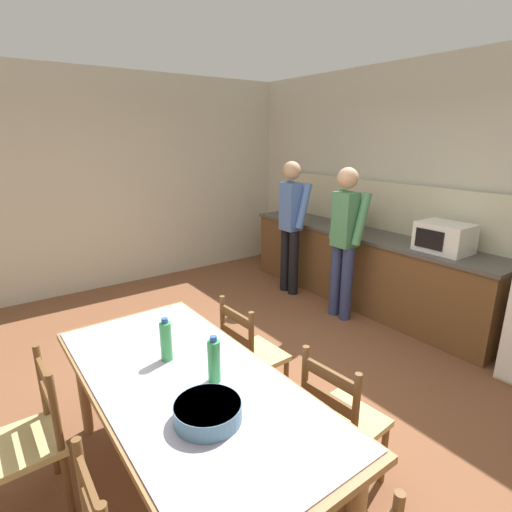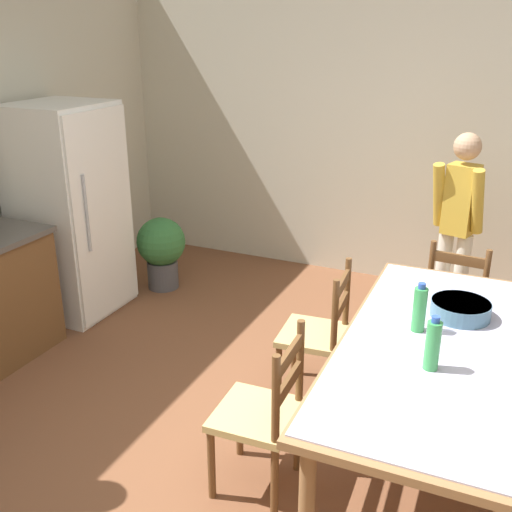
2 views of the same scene
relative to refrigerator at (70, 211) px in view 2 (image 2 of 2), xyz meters
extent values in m
plane|color=brown|center=(-1.47, -2.19, -0.86)|extent=(8.32, 8.32, 0.00)
cube|color=beige|center=(1.79, -2.19, 0.59)|extent=(0.12, 5.20, 2.90)
cube|color=white|center=(0.00, 0.01, 0.00)|extent=(0.74, 0.68, 1.73)
cube|color=white|center=(0.00, -0.34, 0.00)|extent=(0.71, 0.02, 1.66)
cylinder|color=#A5AAB2|center=(-0.22, -0.36, 0.09)|extent=(0.02, 0.02, 0.60)
cylinder|color=olive|center=(0.07, -3.41, -0.50)|extent=(0.07, 0.07, 0.73)
cylinder|color=olive|center=(0.06, -2.67, -0.50)|extent=(0.07, 0.07, 0.73)
cube|color=olive|center=(-0.85, -3.05, -0.11)|extent=(2.04, 0.96, 0.04)
cube|color=#B7B2CC|center=(-0.85, -3.05, -0.08)|extent=(1.96, 0.92, 0.01)
cylinder|color=green|center=(-1.11, -3.06, 0.04)|extent=(0.07, 0.07, 0.24)
cylinder|color=#2D51B2|center=(-1.11, -3.06, 0.17)|extent=(0.04, 0.04, 0.03)
cylinder|color=green|center=(-0.75, -2.93, 0.04)|extent=(0.07, 0.07, 0.24)
cylinder|color=#2D51B2|center=(-0.75, -2.93, 0.17)|extent=(0.04, 0.04, 0.03)
cylinder|color=slate|center=(-0.50, -3.12, -0.04)|extent=(0.32, 0.32, 0.09)
cylinder|color=slate|center=(-0.50, -3.12, 0.00)|extent=(0.31, 0.31, 0.02)
cylinder|color=brown|center=(-0.24, -2.06, -0.66)|extent=(0.04, 0.04, 0.41)
cylinder|color=brown|center=(-0.60, -2.09, -0.66)|extent=(0.04, 0.04, 0.41)
cylinder|color=brown|center=(-0.21, -2.40, -0.66)|extent=(0.04, 0.04, 0.41)
cylinder|color=brown|center=(-0.57, -2.43, -0.66)|extent=(0.04, 0.04, 0.41)
cube|color=tan|center=(-0.41, -2.25, -0.43)|extent=(0.45, 0.43, 0.04)
cylinder|color=brown|center=(-0.21, -2.40, -0.18)|extent=(0.04, 0.04, 0.46)
cylinder|color=brown|center=(-0.57, -2.43, -0.18)|extent=(0.04, 0.04, 0.46)
cube|color=brown|center=(-0.39, -2.42, -0.05)|extent=(0.36, 0.05, 0.07)
cube|color=brown|center=(-0.39, -2.42, -0.21)|extent=(0.36, 0.05, 0.07)
cylinder|color=brown|center=(-1.15, -2.08, -0.66)|extent=(0.04, 0.04, 0.41)
cylinder|color=brown|center=(-1.51, -2.10, -0.66)|extent=(0.04, 0.04, 0.41)
cylinder|color=brown|center=(-1.13, -2.42, -0.66)|extent=(0.04, 0.04, 0.41)
cylinder|color=brown|center=(-1.49, -2.44, -0.66)|extent=(0.04, 0.04, 0.41)
cube|color=tan|center=(-1.32, -2.26, -0.43)|extent=(0.44, 0.42, 0.04)
cylinder|color=brown|center=(-1.13, -2.42, -0.18)|extent=(0.04, 0.04, 0.46)
cylinder|color=brown|center=(-1.49, -2.44, -0.18)|extent=(0.04, 0.04, 0.46)
cube|color=brown|center=(-1.31, -2.43, -0.05)|extent=(0.36, 0.04, 0.07)
cube|color=brown|center=(-1.31, -2.43, -0.21)|extent=(0.36, 0.04, 0.07)
cylinder|color=brown|center=(0.65, -3.23, -0.66)|extent=(0.04, 0.04, 0.41)
cylinder|color=brown|center=(0.68, -2.87, -0.66)|extent=(0.04, 0.04, 0.41)
cylinder|color=brown|center=(0.31, -3.20, -0.66)|extent=(0.04, 0.04, 0.41)
cylinder|color=brown|center=(0.34, -2.84, -0.66)|extent=(0.04, 0.04, 0.41)
cube|color=tan|center=(0.49, -3.03, -0.43)|extent=(0.43, 0.45, 0.04)
cylinder|color=brown|center=(0.31, -3.20, -0.18)|extent=(0.04, 0.04, 0.46)
cylinder|color=brown|center=(0.34, -2.84, -0.18)|extent=(0.04, 0.04, 0.46)
cube|color=brown|center=(0.32, -3.02, -0.05)|extent=(0.05, 0.36, 0.07)
cube|color=brown|center=(0.32, -3.02, -0.21)|extent=(0.05, 0.36, 0.07)
cylinder|color=silver|center=(0.99, -2.99, -0.48)|extent=(0.11, 0.11, 0.77)
cylinder|color=silver|center=(1.03, -2.85, -0.48)|extent=(0.11, 0.11, 0.77)
cube|color=gold|center=(1.01, -2.92, 0.17)|extent=(0.23, 0.26, 0.54)
sphere|color=tan|center=(1.01, -2.92, 0.58)|extent=(0.20, 0.20, 0.20)
cylinder|color=gold|center=(0.91, -3.05, 0.20)|extent=(0.22, 0.14, 0.52)
cylinder|color=gold|center=(1.00, -2.76, 0.20)|extent=(0.22, 0.14, 0.52)
cylinder|color=#4C4C51|center=(0.65, -0.43, -0.73)|extent=(0.28, 0.28, 0.26)
sphere|color=#337038|center=(0.65, -0.43, -0.42)|extent=(0.44, 0.44, 0.44)
camera|label=1|loc=(0.91, -3.85, 1.20)|focal=28.00mm
camera|label=2|loc=(-3.64, -3.31, 1.41)|focal=42.00mm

